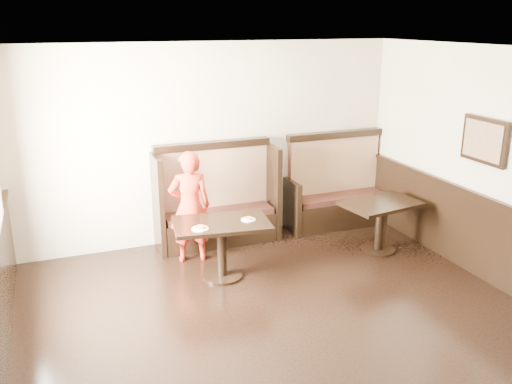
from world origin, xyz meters
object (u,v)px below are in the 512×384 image
booth_neighbor (337,195)px  table_neighbor (380,215)px  booth_main (216,207)px  table_main (222,235)px  child (190,207)px

booth_neighbor → table_neighbor: bearing=-88.1°
booth_main → booth_neighbor: bearing=-0.1°
table_main → child: child is taller
booth_neighbor → child: (-2.46, -0.49, 0.27)m
table_neighbor → booth_neighbor: bearing=83.3°
booth_neighbor → child: bearing=-168.7°
booth_main → table_neighbor: booth_main is taller
booth_main → child: size_ratio=1.17×
booth_neighbor → table_neighbor: (0.04, -1.14, 0.05)m
table_neighbor → child: bearing=156.9°
table_neighbor → child: (-2.50, 0.64, 0.22)m
booth_main → table_neighbor: (1.99, -1.14, 0.00)m
table_main → child: 0.70m
booth_main → table_neighbor: size_ratio=1.58×
booth_main → booth_neighbor: size_ratio=1.06×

